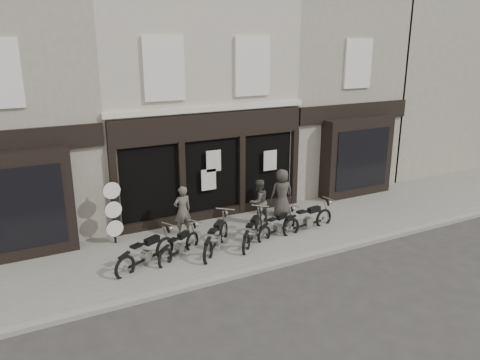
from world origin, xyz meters
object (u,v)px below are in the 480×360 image
motorcycle_3 (253,233)px  motorcycle_4 (277,227)px  motorcycle_1 (180,248)px  man_left (182,211)px  man_right (282,193)px  motorcycle_2 (216,239)px  motorcycle_5 (308,221)px  advert_sign_post (114,215)px  motorcycle_0 (146,255)px  man_centre (259,202)px

motorcycle_3 → motorcycle_4: motorcycle_3 is taller
motorcycle_1 → motorcycle_4: (3.42, 0.02, -0.01)m
man_left → man_right: size_ratio=0.97×
motorcycle_1 → motorcycle_2: size_ratio=0.93×
motorcycle_5 → advert_sign_post: 6.38m
motorcycle_4 → man_right: 1.91m
motorcycle_5 → man_left: 4.24m
motorcycle_0 → motorcycle_3: (3.45, -0.02, -0.01)m
man_centre → man_right: 1.18m
motorcycle_1 → motorcycle_2: (1.15, -0.10, 0.06)m
motorcycle_0 → motorcycle_1: bearing=-19.6°
motorcycle_1 → advert_sign_post: size_ratio=0.79×
motorcycle_2 → motorcycle_4: 2.27m
motorcycle_1 → man_right: size_ratio=1.01×
motorcycle_4 → man_left: 3.16m
motorcycle_5 → man_right: bearing=85.4°
motorcycle_2 → man_left: (-0.49, 1.54, 0.52)m
motorcycle_1 → man_centre: (3.37, 1.17, 0.54)m
man_left → motorcycle_4: bearing=147.1°
motorcycle_2 → advert_sign_post: bearing=96.7°
motorcycle_3 → man_left: 2.41m
motorcycle_1 → motorcycle_0: bearing=153.4°
man_right → motorcycle_2: bearing=33.3°
motorcycle_4 → motorcycle_2: bearing=163.2°
man_centre → motorcycle_3: bearing=42.2°
motorcycle_1 → advert_sign_post: (-1.48, 1.79, 0.70)m
man_centre → motorcycle_4: bearing=81.4°
motorcycle_1 → motorcycle_4: 3.42m
motorcycle_0 → motorcycle_2: (2.20, 0.02, 0.01)m
man_left → motorcycle_1: bearing=59.6°
motorcycle_0 → motorcycle_2: bearing=-25.8°
man_right → motorcycle_0: bearing=24.2°
motorcycle_1 → motorcycle_2: bearing=-38.4°
motorcycle_2 → man_centre: bearing=-17.8°
man_right → motorcycle_5: bearing=100.8°
motorcycle_0 → motorcycle_1: (1.05, 0.12, -0.05)m
motorcycle_0 → motorcycle_4: (4.47, 0.14, -0.06)m
motorcycle_5 → motorcycle_1: bearing=171.5°
motorcycle_0 → motorcycle_4: bearing=-24.6°
motorcycle_0 → man_right: size_ratio=1.19×
motorcycle_0 → man_left: 2.37m
advert_sign_post → motorcycle_0: bearing=-79.7°
advert_sign_post → man_left: bearing=-11.7°
motorcycle_5 → motorcycle_3: bearing=173.8°
motorcycle_1 → motorcycle_4: size_ratio=0.94×
man_centre → advert_sign_post: size_ratio=0.72×
motorcycle_0 → motorcycle_4: motorcycle_0 is taller
motorcycle_2 → motorcycle_5: (3.43, -0.01, -0.02)m
motorcycle_3 → man_right: size_ratio=0.99×
motorcycle_0 → motorcycle_3: bearing=-26.7°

